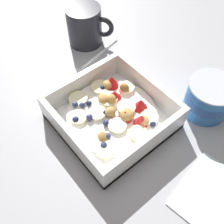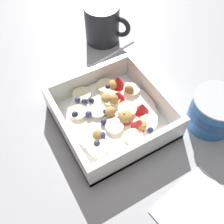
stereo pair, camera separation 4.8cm
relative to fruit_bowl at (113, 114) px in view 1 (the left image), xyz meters
The scene contains 6 objects.
ground_plane 0.03m from the fruit_bowl, 165.58° to the left, with size 2.40×2.40×0.00m, color #9E9EA3.
fruit_bowl is the anchor object (origin of this frame).
spoon 0.16m from the fruit_bowl, 165.84° to the left, with size 0.05×0.17×0.01m.
yogurt_cup 0.18m from the fruit_bowl, 58.86° to the left, with size 0.09×0.09×0.07m.
coffee_mug 0.24m from the fruit_bowl, 155.63° to the left, with size 0.10×0.09×0.09m.
folded_napkin 0.23m from the fruit_bowl, ahead, with size 0.12×0.12×0.01m, color silver.
Camera 1 is at (0.23, -0.18, 0.42)m, focal length 41.89 mm.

